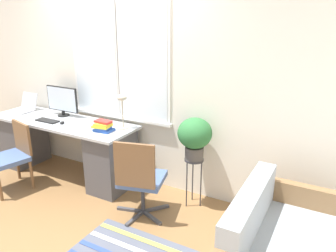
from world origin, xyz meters
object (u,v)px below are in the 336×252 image
object	(u,v)px
desk_chair_wooden	(11,155)
mouse	(62,123)
keyboard	(47,121)
potted_plant	(195,135)
desk_lamp	(122,104)
laptop	(24,107)
office_chair_swivel	(140,178)
book_stack	(103,126)
monitor	(62,100)
plant_stand	(194,166)

from	to	relation	value
desk_chair_wooden	mouse	bearing A→B (deg)	62.26
keyboard	potted_plant	world-z (taller)	potted_plant
mouse	desk_lamp	world-z (taller)	desk_lamp
laptop	desk_chair_wooden	size ratio (longest dim) A/B	0.37
laptop	desk_lamp	distance (m)	1.71
mouse	office_chair_swivel	size ratio (longest dim) A/B	0.08
laptop	potted_plant	xyz separation A→B (m)	(2.63, 0.06, 0.02)
office_chair_swivel	potted_plant	xyz separation A→B (m)	(0.38, 0.50, 0.38)
book_stack	mouse	bearing A→B (deg)	-175.93
monitor	desk_lamp	size ratio (longest dim) A/B	1.25
desk_lamp	potted_plant	world-z (taller)	desk_lamp
laptop	mouse	bearing A→B (deg)	-11.22
laptop	desk_chair_wooden	world-z (taller)	laptop
desk_lamp	plant_stand	xyz separation A→B (m)	(0.94, 0.00, -0.59)
book_stack	plant_stand	xyz separation A→B (m)	(1.09, 0.20, -0.34)
monitor	desk_lamp	bearing A→B (deg)	-1.92
desk_chair_wooden	office_chair_swivel	world-z (taller)	office_chair_swivel
desk_chair_wooden	laptop	bearing A→B (deg)	141.11
plant_stand	desk_chair_wooden	bearing A→B (deg)	-161.36
mouse	potted_plant	size ratio (longest dim) A/B	0.15
keyboard	desk_lamp	bearing A→B (deg)	13.84
mouse	potted_plant	distance (m)	1.73
desk_lamp	plant_stand	world-z (taller)	desk_lamp
desk_lamp	desk_chair_wooden	distance (m)	1.52
keyboard	book_stack	distance (m)	0.88
monitor	office_chair_swivel	size ratio (longest dim) A/B	0.57
laptop	desk_chair_wooden	bearing A→B (deg)	-52.33
keyboard	laptop	bearing A→B (deg)	163.78
monitor	potted_plant	world-z (taller)	monitor
keyboard	plant_stand	bearing A→B (deg)	7.43
office_chair_swivel	potted_plant	bearing A→B (deg)	-142.47
plant_stand	potted_plant	size ratio (longest dim) A/B	1.22
office_chair_swivel	plant_stand	world-z (taller)	office_chair_swivel
monitor	office_chair_swivel	bearing A→B (deg)	-18.55
desk_lamp	office_chair_swivel	xyz separation A→B (m)	(0.56, -0.50, -0.61)
desk_chair_wooden	office_chair_swivel	size ratio (longest dim) A/B	0.90
desk_chair_wooden	plant_stand	size ratio (longest dim) A/B	1.44
laptop	monitor	xyz separation A→B (m)	(0.67, 0.09, 0.16)
laptop	potted_plant	world-z (taller)	potted_plant
mouse	plant_stand	bearing A→B (deg)	8.07
keyboard	plant_stand	xyz separation A→B (m)	(1.96, 0.26, -0.29)
monitor	desk_chair_wooden	xyz separation A→B (m)	(-0.16, -0.75, -0.54)
potted_plant	mouse	bearing A→B (deg)	-171.93
laptop	office_chair_swivel	bearing A→B (deg)	-11.08
monitor	potted_plant	size ratio (longest dim) A/B	1.11
desk_lamp	office_chair_swivel	world-z (taller)	desk_lamp
laptop	office_chair_swivel	size ratio (longest dim) A/B	0.34
desk_chair_wooden	potted_plant	distance (m)	2.28
plant_stand	keyboard	bearing A→B (deg)	-172.57
keyboard	potted_plant	distance (m)	1.98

